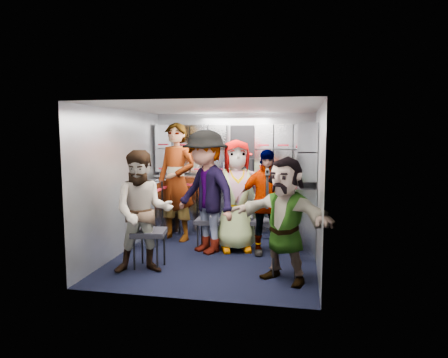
% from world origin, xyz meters
% --- Properties ---
extents(floor, '(3.00, 3.00, 0.00)m').
position_xyz_m(floor, '(0.00, 0.00, 0.00)').
color(floor, black).
rests_on(floor, ground).
extents(wall_back, '(2.80, 0.04, 2.10)m').
position_xyz_m(wall_back, '(0.00, 1.50, 1.05)').
color(wall_back, '#99A0A7').
rests_on(wall_back, ground).
extents(wall_left, '(0.04, 3.00, 2.10)m').
position_xyz_m(wall_left, '(-1.40, 0.00, 1.05)').
color(wall_left, '#99A0A7').
rests_on(wall_left, ground).
extents(wall_right, '(0.04, 3.00, 2.10)m').
position_xyz_m(wall_right, '(1.40, 0.00, 1.05)').
color(wall_right, '#99A0A7').
rests_on(wall_right, ground).
extents(ceiling, '(2.80, 3.00, 0.02)m').
position_xyz_m(ceiling, '(0.00, 0.00, 2.10)').
color(ceiling, silver).
rests_on(ceiling, wall_back).
extents(cart_bank_back, '(2.68, 0.38, 0.99)m').
position_xyz_m(cart_bank_back, '(0.00, 1.29, 0.49)').
color(cart_bank_back, '#9CA0AC').
rests_on(cart_bank_back, ground).
extents(cart_bank_left, '(0.38, 0.76, 0.99)m').
position_xyz_m(cart_bank_left, '(-1.19, 0.56, 0.49)').
color(cart_bank_left, '#9CA0AC').
rests_on(cart_bank_left, ground).
extents(counter, '(2.68, 0.42, 0.03)m').
position_xyz_m(counter, '(0.00, 1.29, 1.01)').
color(counter, silver).
rests_on(counter, cart_bank_back).
extents(locker_bank_back, '(2.68, 0.28, 0.82)m').
position_xyz_m(locker_bank_back, '(0.00, 1.35, 1.49)').
color(locker_bank_back, '#9CA0AC').
rests_on(locker_bank_back, wall_back).
extents(locker_bank_right, '(0.28, 1.00, 0.82)m').
position_xyz_m(locker_bank_right, '(1.25, 0.70, 1.49)').
color(locker_bank_right, '#9CA0AC').
rests_on(locker_bank_right, wall_right).
extents(right_cabinet, '(0.28, 1.20, 1.00)m').
position_xyz_m(right_cabinet, '(1.25, 0.60, 0.50)').
color(right_cabinet, '#9CA0AC').
rests_on(right_cabinet, ground).
extents(coffee_niche, '(0.46, 0.16, 0.84)m').
position_xyz_m(coffee_niche, '(0.18, 1.41, 1.47)').
color(coffee_niche, black).
rests_on(coffee_niche, wall_back).
extents(red_latch_strip, '(2.60, 0.02, 0.03)m').
position_xyz_m(red_latch_strip, '(0.00, 1.09, 0.88)').
color(red_latch_strip, maroon).
rests_on(red_latch_strip, cart_bank_back).
extents(jump_seat_near_left, '(0.49, 0.47, 0.50)m').
position_xyz_m(jump_seat_near_left, '(-0.76, -0.62, 0.44)').
color(jump_seat_near_left, black).
rests_on(jump_seat_near_left, ground).
extents(jump_seat_mid_left, '(0.39, 0.37, 0.46)m').
position_xyz_m(jump_seat_mid_left, '(-0.20, 0.38, 0.40)').
color(jump_seat_mid_left, black).
rests_on(jump_seat_mid_left, ground).
extents(jump_seat_center, '(0.52, 0.50, 0.49)m').
position_xyz_m(jump_seat_center, '(0.23, 0.56, 0.44)').
color(jump_seat_center, black).
rests_on(jump_seat_center, ground).
extents(jump_seat_mid_right, '(0.46, 0.44, 0.46)m').
position_xyz_m(jump_seat_mid_right, '(0.67, 0.45, 0.40)').
color(jump_seat_mid_right, black).
rests_on(jump_seat_mid_right, ground).
extents(jump_seat_near_right, '(0.36, 0.35, 0.42)m').
position_xyz_m(jump_seat_near_right, '(0.99, -0.58, 0.37)').
color(jump_seat_near_right, black).
rests_on(jump_seat_near_right, ground).
extents(attendant_standing, '(0.81, 0.66, 1.93)m').
position_xyz_m(attendant_standing, '(-0.84, 0.79, 0.96)').
color(attendant_standing, black).
rests_on(attendant_standing, ground).
extents(attendant_arc_a, '(0.90, 0.80, 1.55)m').
position_xyz_m(attendant_arc_a, '(-0.76, -0.80, 0.77)').
color(attendant_arc_a, black).
rests_on(attendant_arc_a, ground).
extents(attendant_arc_b, '(1.33, 1.24, 1.80)m').
position_xyz_m(attendant_arc_b, '(-0.20, 0.20, 0.90)').
color(attendant_arc_b, black).
rests_on(attendant_arc_b, ground).
extents(attendant_arc_c, '(0.93, 0.75, 1.66)m').
position_xyz_m(attendant_arc_c, '(0.23, 0.38, 0.83)').
color(attendant_arc_c, black).
rests_on(attendant_arc_c, ground).
extents(attendant_arc_d, '(0.94, 0.50, 1.52)m').
position_xyz_m(attendant_arc_d, '(0.67, 0.27, 0.76)').
color(attendant_arc_d, black).
rests_on(attendant_arc_d, ground).
extents(attendant_arc_e, '(1.42, 1.05, 1.49)m').
position_xyz_m(attendant_arc_e, '(0.99, -0.76, 0.74)').
color(attendant_arc_e, black).
rests_on(attendant_arc_e, ground).
extents(bottle_left, '(0.07, 0.07, 0.23)m').
position_xyz_m(bottle_left, '(-0.57, 1.24, 1.14)').
color(bottle_left, white).
rests_on(bottle_left, counter).
extents(bottle_mid, '(0.06, 0.06, 0.23)m').
position_xyz_m(bottle_mid, '(-0.13, 1.24, 1.15)').
color(bottle_mid, white).
rests_on(bottle_mid, counter).
extents(bottle_right, '(0.07, 0.07, 0.25)m').
position_xyz_m(bottle_right, '(0.51, 1.24, 1.15)').
color(bottle_right, white).
rests_on(bottle_right, counter).
extents(cup_left, '(0.08, 0.08, 0.11)m').
position_xyz_m(cup_left, '(-0.56, 1.23, 1.08)').
color(cup_left, beige).
rests_on(cup_left, counter).
extents(cup_right, '(0.07, 0.07, 0.11)m').
position_xyz_m(cup_right, '(0.85, 1.23, 1.09)').
color(cup_right, beige).
rests_on(cup_right, counter).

